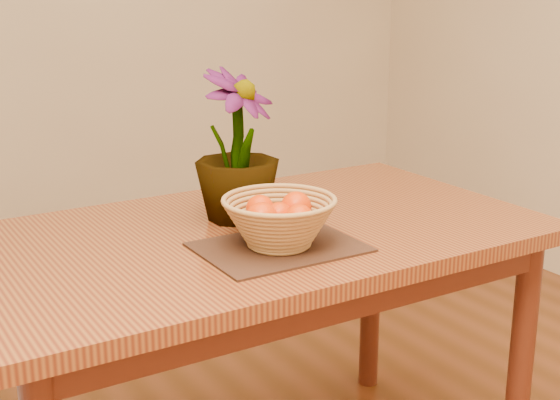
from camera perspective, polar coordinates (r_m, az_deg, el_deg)
table at (r=1.93m, az=-1.80°, el=-4.58°), size 1.40×0.80×0.75m
placemat at (r=1.76m, az=-0.06°, el=-3.47°), size 0.36×0.27×0.01m
wicker_basket at (r=1.74m, az=-0.06°, el=-1.77°), size 0.26×0.26×0.11m
orange_pile at (r=1.74m, az=-0.06°, el=-0.97°), size 0.18×0.18×0.07m
potted_plant at (r=1.93m, az=-3.16°, el=3.97°), size 0.29×0.29×0.38m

